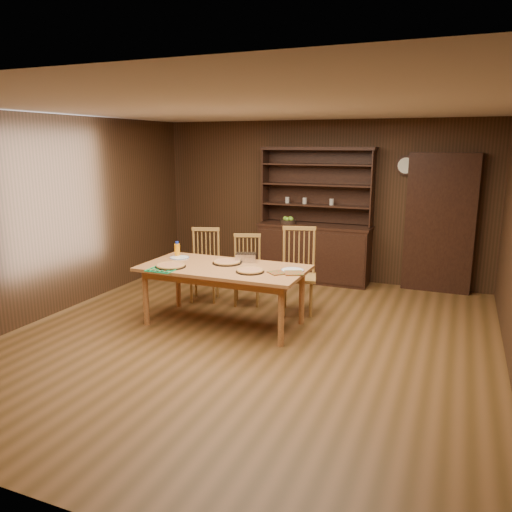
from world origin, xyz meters
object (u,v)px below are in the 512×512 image
at_px(dining_table, 224,272).
at_px(chair_left, 205,262).
at_px(chair_center, 247,267).
at_px(china_hutch, 314,245).
at_px(chair_right, 298,267).
at_px(juice_bottle, 177,250).

relative_size(dining_table, chair_left, 1.95).
height_order(chair_left, chair_center, chair_left).
height_order(china_hutch, chair_right, china_hutch).
bearing_deg(dining_table, china_hutch, 79.19).
xyz_separation_m(chair_center, juice_bottle, (-0.73, -0.66, 0.32)).
relative_size(china_hutch, chair_left, 2.09).
relative_size(china_hutch, juice_bottle, 10.65).
xyz_separation_m(dining_table, chair_center, (-0.09, 0.93, -0.16)).
bearing_deg(chair_left, chair_center, -11.69).
relative_size(chair_center, chair_right, 0.86).
distance_m(china_hutch, chair_left, 1.97).
relative_size(china_hutch, chair_center, 2.21).
distance_m(china_hutch, juice_bottle, 2.53).
bearing_deg(china_hutch, chair_right, -81.81).
bearing_deg(chair_left, juice_bottle, -115.39).
relative_size(dining_table, juice_bottle, 9.94).
distance_m(chair_left, chair_center, 0.64).
xyz_separation_m(chair_center, chair_right, (0.78, -0.06, 0.09)).
distance_m(dining_table, juice_bottle, 0.87).
bearing_deg(chair_right, chair_left, 164.55).
bearing_deg(chair_right, dining_table, -143.91).
bearing_deg(chair_right, chair_center, 160.36).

